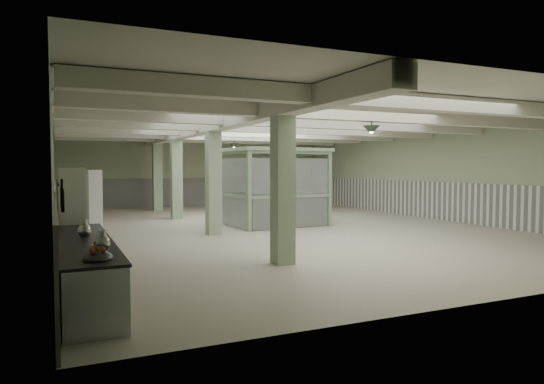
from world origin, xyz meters
name	(u,v)px	position (x,y,z in m)	size (l,w,h in m)	color
floor	(274,227)	(0.00, 0.00, 0.00)	(20.00, 20.00, 0.00)	beige
ceiling	(274,124)	(0.00, 0.00, 3.60)	(14.00, 20.00, 0.02)	white
wall_back	(197,172)	(0.00, 10.00, 1.80)	(14.00, 0.02, 3.60)	#A3B590
wall_front	(530,186)	(0.00, -10.00, 1.80)	(14.00, 0.02, 3.60)	#A3B590
wall_left	(54,177)	(-7.00, 0.00, 1.80)	(0.02, 20.00, 3.60)	#A3B590
wall_right	(430,174)	(7.00, 0.00, 1.80)	(0.02, 20.00, 3.60)	#A3B590
wainscot_left	(56,213)	(-6.97, 0.00, 0.75)	(0.05, 19.90, 1.50)	white
wainscot_right	(429,200)	(6.97, 0.00, 0.75)	(0.05, 19.90, 1.50)	white
wainscot_back	(197,192)	(0.00, 9.97, 0.75)	(13.90, 0.05, 1.50)	white
girder	(204,128)	(-2.50, 0.00, 3.38)	(0.45, 19.90, 0.40)	silver
beam_a	(424,103)	(0.00, -7.50, 3.42)	(13.90, 0.35, 0.32)	silver
beam_b	(355,115)	(0.00, -5.00, 3.42)	(13.90, 0.35, 0.32)	silver
beam_c	(308,123)	(0.00, -2.50, 3.42)	(13.90, 0.35, 0.32)	silver
beam_d	(274,129)	(0.00, 0.00, 3.42)	(13.90, 0.35, 0.32)	silver
beam_e	(248,133)	(0.00, 2.50, 3.42)	(13.90, 0.35, 0.32)	silver
beam_f	(227,137)	(0.00, 5.00, 3.42)	(13.90, 0.35, 0.32)	silver
beam_g	(210,140)	(0.00, 7.50, 3.42)	(13.90, 0.35, 0.32)	silver
column_a	(283,181)	(-2.50, -6.00, 1.80)	(0.42, 0.42, 3.60)	#A3BB97
column_b	(213,176)	(-2.50, -1.00, 1.80)	(0.42, 0.42, 3.60)	#A3BB97
column_c	(176,174)	(-2.50, 4.00, 1.80)	(0.42, 0.42, 3.60)	#A3BB97
column_d	(157,173)	(-2.50, 8.00, 1.80)	(0.42, 0.42, 3.60)	#A3BB97
hook_rail	(58,184)	(-6.93, -7.60, 1.85)	(0.02, 0.02, 1.20)	black
pendant_front	(371,130)	(0.50, -5.00, 3.05)	(0.44, 0.44, 0.22)	#2F3F32
pendant_mid	(281,140)	(0.50, 0.50, 3.05)	(0.44, 0.44, 0.22)	#2F3F32
pendant_back	(234,146)	(0.50, 5.50, 3.05)	(0.44, 0.44, 0.22)	#2F3F32
prep_counter	(86,267)	(-6.54, -7.00, 0.46)	(0.82, 4.67, 0.91)	#A9AAAE
pitcher_near	(84,229)	(-6.53, -6.70, 1.06)	(0.22, 0.25, 0.32)	#A9AAAE
pitcher_far	(103,241)	(-6.37, -8.18, 1.05)	(0.21, 0.24, 0.30)	#A9AAAE
veg_colander	(98,254)	(-6.49, -8.87, 0.99)	(0.38, 0.38, 0.17)	#3B3B40
orange_bowl	(100,248)	(-6.40, -8.11, 0.94)	(0.24, 0.24, 0.09)	#B2B2B7
skillet_near	(62,201)	(-6.88, -8.10, 1.63)	(0.32, 0.32, 0.04)	black
skillet_far	(62,197)	(-6.88, -7.27, 1.63)	(0.30, 0.30, 0.04)	black
walkin_cooler	(73,217)	(-6.62, -3.66, 0.97)	(0.89, 2.13, 1.95)	silver
guard_booth	(273,174)	(0.23, 0.61, 1.84)	(3.62, 3.14, 2.75)	#87A382
filing_cabinet	(318,206)	(2.31, 0.95, 0.58)	(0.37, 0.53, 1.15)	#4F5345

